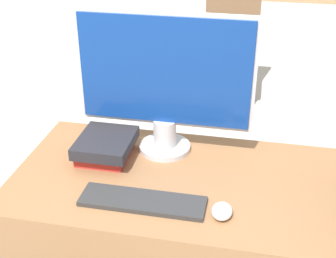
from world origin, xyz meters
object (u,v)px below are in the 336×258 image
object	(u,v)px
keyboard	(143,201)
mouse	(222,211)
far_chair	(230,37)
book_stack	(106,146)
monitor	(165,81)

from	to	relation	value
keyboard	mouse	bearing A→B (deg)	-2.70
mouse	far_chair	xyz separation A→B (m)	(-0.18, 2.52, -0.22)
book_stack	mouse	bearing A→B (deg)	-29.47
keyboard	monitor	bearing A→B (deg)	90.13
monitor	far_chair	size ratio (longest dim) A/B	0.67
book_stack	far_chair	size ratio (longest dim) A/B	0.24
keyboard	far_chair	world-z (taller)	far_chair
monitor	far_chair	xyz separation A→B (m)	(0.08, 2.16, -0.49)
monitor	book_stack	xyz separation A→B (m)	(-0.20, -0.10, -0.24)
keyboard	book_stack	size ratio (longest dim) A/B	1.77
monitor	far_chair	bearing A→B (deg)	87.86
keyboard	mouse	size ratio (longest dim) A/B	4.78
book_stack	far_chair	bearing A→B (deg)	82.81
keyboard	mouse	distance (m)	0.26
monitor	mouse	bearing A→B (deg)	-54.61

